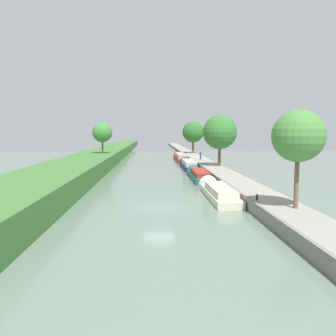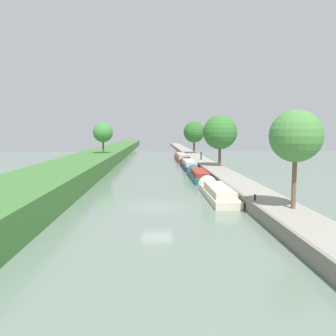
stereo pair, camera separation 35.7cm
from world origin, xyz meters
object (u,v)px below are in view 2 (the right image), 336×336
object	(u,v)px
narrowboat_navy	(188,164)
narrowboat_red	(181,157)
mooring_bollard_far	(187,153)
narrowboat_cream	(216,191)
mooring_bollard_near	(255,197)
person_walking	(201,155)
narrowboat_teal	(198,175)

from	to	relation	value
narrowboat_navy	narrowboat_red	world-z (taller)	narrowboat_red
narrowboat_navy	mooring_bollard_far	xyz separation A→B (m)	(1.86, 23.27, 0.59)
narrowboat_cream	mooring_bollard_near	xyz separation A→B (m)	(1.81, -6.60, 0.67)
person_walking	mooring_bollard_far	world-z (taller)	person_walking
narrowboat_navy	narrowboat_cream	bearing A→B (deg)	-89.90
narrowboat_teal	narrowboat_navy	size ratio (longest dim) A/B	0.88
person_walking	narrowboat_red	bearing A→B (deg)	107.19
mooring_bollard_far	narrowboat_navy	bearing A→B (deg)	-94.57
narrowboat_navy	person_walking	bearing A→B (deg)	62.47
narrowboat_red	mooring_bollard_near	bearing A→B (deg)	-87.70
person_walking	mooring_bollard_far	size ratio (longest dim) A/B	3.69
narrowboat_teal	mooring_bollard_far	world-z (taller)	mooring_bollard_far
narrowboat_cream	narrowboat_red	distance (m)	41.93
narrowboat_red	mooring_bollard_far	world-z (taller)	narrowboat_red
narrowboat_cream	narrowboat_teal	world-z (taller)	narrowboat_cream
narrowboat_cream	person_walking	xyz separation A→B (m)	(2.92, 32.05, 1.32)
narrowboat_navy	mooring_bollard_near	xyz separation A→B (m)	(1.86, -32.96, 0.59)
narrowboat_cream	narrowboat_teal	xyz separation A→B (m)	(-0.13, 12.59, 0.02)
person_walking	narrowboat_navy	bearing A→B (deg)	-117.53
narrowboat_cream	narrowboat_teal	bearing A→B (deg)	90.60
person_walking	mooring_bollard_near	xyz separation A→B (m)	(-1.11, -38.65, -0.65)
narrowboat_cream	mooring_bollard_far	bearing A→B (deg)	87.91
narrowboat_cream	person_walking	world-z (taller)	person_walking
narrowboat_teal	narrowboat_red	xyz separation A→B (m)	(-0.00, 29.34, 0.12)
narrowboat_red	mooring_bollard_near	size ratio (longest dim) A/B	35.72
mooring_bollard_near	narrowboat_cream	bearing A→B (deg)	105.37
narrowboat_cream	narrowboat_red	xyz separation A→B (m)	(-0.14, 41.93, 0.14)
narrowboat_red	mooring_bollard_far	xyz separation A→B (m)	(1.95, 7.70, 0.52)
mooring_bollard_near	narrowboat_navy	bearing A→B (deg)	93.23
narrowboat_navy	mooring_bollard_far	world-z (taller)	narrowboat_navy
narrowboat_navy	person_walking	distance (m)	6.54
narrowboat_cream	person_walking	distance (m)	32.21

